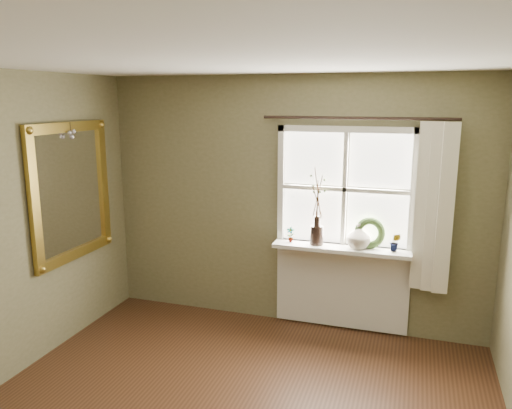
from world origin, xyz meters
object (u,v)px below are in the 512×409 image
(dark_jug, at_px, (317,235))
(wreath, at_px, (369,236))
(cream_vase, at_px, (358,236))
(gilt_mirror, at_px, (71,191))

(dark_jug, xyz_separation_m, wreath, (0.52, 0.04, 0.02))
(dark_jug, distance_m, wreath, 0.52)
(cream_vase, bearing_deg, gilt_mirror, -163.20)
(gilt_mirror, bearing_deg, dark_jug, 19.65)
(cream_vase, height_order, wreath, wreath)
(cream_vase, relative_size, gilt_mirror, 0.19)
(dark_jug, relative_size, gilt_mirror, 0.14)
(cream_vase, bearing_deg, dark_jug, 180.00)
(dark_jug, bearing_deg, cream_vase, 0.00)
(wreath, distance_m, gilt_mirror, 2.94)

